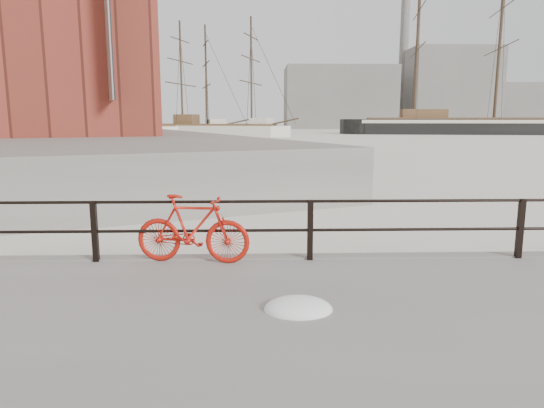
% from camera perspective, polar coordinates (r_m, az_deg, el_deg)
% --- Properties ---
extents(ground, '(400.00, 400.00, 0.00)m').
position_cam_1_polar(ground, '(9.37, 26.31, -7.49)').
color(ground, white).
rests_on(ground, ground).
extents(far_quay, '(78.44, 148.07, 1.80)m').
position_cam_1_polar(far_quay, '(87.48, -25.98, 7.77)').
color(far_quay, gray).
rests_on(far_quay, ground).
extents(guardrail, '(28.00, 0.10, 1.00)m').
position_cam_1_polar(guardrail, '(9.04, 27.16, -2.60)').
color(guardrail, black).
rests_on(guardrail, promenade).
extents(bicycle, '(1.86, 0.54, 1.11)m').
position_cam_1_polar(bicycle, '(7.89, -9.31, -2.91)').
color(bicycle, '#B4170C').
rests_on(bicycle, promenade).
extents(barque_black, '(64.89, 31.59, 35.04)m').
position_cam_1_polar(barque_black, '(98.07, 24.53, 7.47)').
color(barque_black, black).
rests_on(barque_black, ground).
extents(schooner_mid, '(28.32, 18.27, 19.10)m').
position_cam_1_polar(schooner_mid, '(79.77, -6.52, 7.94)').
color(schooner_mid, beige).
rests_on(schooner_mid, ground).
extents(schooner_left, '(26.39, 16.15, 18.64)m').
position_cam_1_polar(schooner_left, '(82.22, -11.51, 7.86)').
color(schooner_left, silver).
rests_on(schooner_left, ground).
extents(workboat_far, '(11.08, 3.97, 7.00)m').
position_cam_1_polar(workboat_far, '(53.25, -28.83, 5.84)').
color(workboat_far, black).
rests_on(workboat_far, ground).
extents(apartment_cream, '(24.16, 21.40, 21.20)m').
position_cam_1_polar(apartment_cream, '(78.19, -28.42, 15.92)').
color(apartment_cream, beige).
rests_on(apartment_cream, far_quay).
extents(apartment_grey, '(26.02, 22.15, 23.20)m').
position_cam_1_polar(apartment_grey, '(100.12, -27.47, 14.99)').
color(apartment_grey, '#9B9B96').
rests_on(apartment_grey, far_quay).
extents(apartment_brick, '(27.87, 22.90, 21.20)m').
position_cam_1_polar(apartment_brick, '(122.91, -26.77, 13.42)').
color(apartment_brick, brown).
rests_on(apartment_brick, far_quay).
extents(industrial_west, '(32.00, 18.00, 18.00)m').
position_cam_1_polar(industrial_west, '(150.00, 7.85, 12.23)').
color(industrial_west, gray).
rests_on(industrial_west, ground).
extents(industrial_mid, '(26.00, 20.00, 24.00)m').
position_cam_1_polar(industrial_mid, '(164.26, 20.01, 12.58)').
color(industrial_mid, gray).
rests_on(industrial_mid, ground).
extents(industrial_east, '(20.00, 16.00, 14.00)m').
position_cam_1_polar(industrial_east, '(178.11, 26.32, 10.29)').
color(industrial_east, gray).
rests_on(industrial_east, ground).
extents(smokestack, '(2.80, 2.80, 44.00)m').
position_cam_1_polar(smokestack, '(165.67, 15.21, 16.27)').
color(smokestack, gray).
rests_on(smokestack, ground).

